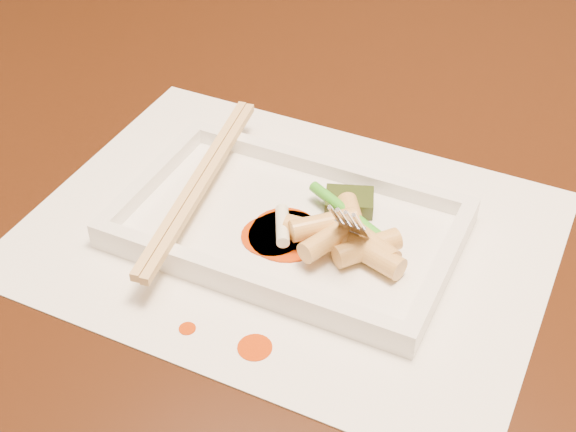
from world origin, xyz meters
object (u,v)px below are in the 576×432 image
at_px(table, 364,251).
at_px(chopstick_a, 196,180).
at_px(plate_base, 288,230).
at_px(fork, 388,160).
at_px(placemat, 288,234).

height_order(table, chopstick_a, chopstick_a).
bearing_deg(plate_base, table, 76.99).
height_order(table, fork, fork).
bearing_deg(placemat, chopstick_a, -180.00).
bearing_deg(table, fork, -65.43).
bearing_deg(fork, plate_base, -165.58).
relative_size(table, chopstick_a, 6.03).
height_order(plate_base, fork, fork).
xyz_separation_m(table, chopstick_a, (-0.11, -0.11, 0.13)).
height_order(placemat, fork, fork).
relative_size(plate_base, fork, 1.86).
xyz_separation_m(plate_base, fork, (0.07, 0.02, 0.08)).
relative_size(table, fork, 10.00).
distance_m(placemat, plate_base, 0.00).
distance_m(plate_base, fork, 0.11).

